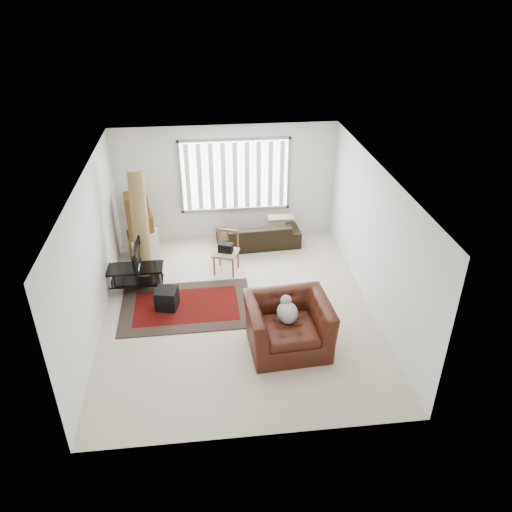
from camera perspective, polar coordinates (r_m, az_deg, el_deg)
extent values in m
plane|color=beige|center=(9.54, -2.02, -6.02)|extent=(6.00, 6.00, 0.00)
cube|color=white|center=(8.25, -2.35, 9.33)|extent=(5.00, 6.00, 0.02)
cube|color=silver|center=(11.53, -3.40, 8.27)|extent=(5.00, 0.02, 2.70)
cube|color=silver|center=(6.36, 0.09, -11.99)|extent=(5.00, 0.02, 2.70)
cube|color=silver|center=(9.01, -18.22, 0.16)|extent=(0.02, 6.00, 2.70)
cube|color=silver|center=(9.31, 13.36, 1.92)|extent=(0.02, 6.00, 2.70)
cube|color=white|center=(11.45, -2.41, 9.21)|extent=(2.40, 0.01, 1.60)
cube|color=gray|center=(11.43, -2.41, 9.18)|extent=(2.52, 0.06, 1.72)
cube|color=white|center=(11.39, -2.39, 9.11)|extent=(2.40, 0.02, 1.55)
cube|color=black|center=(9.67, -7.93, -5.69)|extent=(2.50, 1.69, 0.02)
cube|color=#470806|center=(9.67, -7.94, -5.64)|extent=(1.98, 1.16, 0.00)
cube|color=black|center=(10.05, -13.63, -1.37)|extent=(1.07, 0.48, 0.04)
cube|color=black|center=(10.21, -13.43, -2.81)|extent=(1.03, 0.45, 0.03)
cylinder|color=#B2B2B7|center=(10.09, -16.29, -3.31)|extent=(0.03, 0.03, 0.54)
cylinder|color=#B2B2B7|center=(9.95, -10.82, -3.04)|extent=(0.03, 0.03, 0.54)
cylinder|color=#B2B2B7|center=(10.43, -16.00, -2.09)|extent=(0.03, 0.03, 0.54)
cylinder|color=#B2B2B7|center=(10.30, -10.71, -1.81)|extent=(0.03, 0.03, 0.54)
imported|color=black|center=(9.92, -13.82, -0.03)|extent=(0.11, 0.87, 0.50)
cube|color=black|center=(9.58, -10.15, -4.79)|extent=(0.46, 0.46, 0.39)
cube|color=brown|center=(11.43, -12.88, 1.33)|extent=(0.68, 0.64, 0.54)
cube|color=brown|center=(11.17, -13.08, 3.56)|extent=(0.62, 0.57, 0.48)
cube|color=brown|center=(11.03, -13.54, 5.79)|extent=(0.56, 0.56, 0.43)
cube|color=silver|center=(11.14, -12.49, 1.18)|extent=(0.60, 0.30, 0.74)
cylinder|color=brown|center=(10.28, -13.05, 3.17)|extent=(0.38, 1.04, 2.20)
imported|color=black|center=(11.49, 0.27, 2.84)|extent=(1.94, 0.93, 0.73)
cube|color=#8F785D|center=(10.45, -3.46, 0.36)|extent=(0.62, 0.62, 0.05)
cylinder|color=brown|center=(10.45, -4.80, -1.12)|extent=(0.04, 0.04, 0.45)
cylinder|color=brown|center=(10.34, -2.66, -1.39)|extent=(0.04, 0.04, 0.45)
cylinder|color=brown|center=(10.78, -4.15, -0.04)|extent=(0.04, 0.04, 0.45)
cylinder|color=brown|center=(10.68, -2.07, -0.29)|extent=(0.04, 0.04, 0.45)
cube|color=brown|center=(10.43, -3.20, 2.92)|extent=(0.44, 0.19, 0.06)
cube|color=brown|center=(10.57, -4.22, 2.10)|extent=(0.05, 0.05, 0.45)
cube|color=brown|center=(10.47, -2.10, 1.86)|extent=(0.05, 0.05, 0.45)
cube|color=black|center=(10.39, -3.48, 0.95)|extent=(0.34, 0.26, 0.19)
imported|color=#3A150C|center=(8.38, 3.69, -7.55)|extent=(1.44, 1.27, 1.01)
ellipsoid|color=#59595B|center=(8.29, 3.72, -6.73)|extent=(0.30, 0.38, 0.25)
sphere|color=#59595B|center=(8.35, 3.45, -5.11)|extent=(0.19, 0.19, 0.19)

